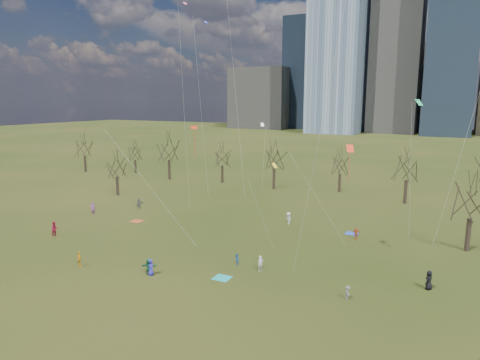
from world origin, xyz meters
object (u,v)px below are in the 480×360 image
at_px(blanket_teal, 222,278).
at_px(person_2, 55,229).
at_px(person_4, 79,259).
at_px(person_1, 261,263).
at_px(blanket_navy, 352,233).
at_px(person_0, 151,267).
at_px(blanket_crimson, 137,221).

xyz_separation_m(blanket_teal, person_2, (-24.99, 1.53, 0.97)).
relative_size(blanket_teal, person_2, 0.81).
relative_size(person_2, person_4, 1.21).
bearing_deg(person_1, blanket_navy, 12.19).
relative_size(blanket_navy, person_2, 0.81).
relative_size(blanket_teal, person_4, 0.98).
distance_m(blanket_navy, person_4, 32.91).
height_order(blanket_navy, person_0, person_0).
xyz_separation_m(blanket_teal, person_1, (2.60, 3.26, 0.79)).
distance_m(blanket_crimson, person_2, 11.11).
height_order(blanket_teal, person_4, person_4).
relative_size(blanket_navy, blanket_crimson, 1.00).
bearing_deg(blanket_crimson, person_0, -45.53).
height_order(blanket_navy, blanket_crimson, same).
xyz_separation_m(person_2, person_4, (10.54, -5.75, -0.17)).
distance_m(blanket_navy, person_1, 17.43).
distance_m(person_0, person_1, 10.87).
xyz_separation_m(blanket_teal, blanket_crimson, (-20.53, 11.65, 0.00)).
distance_m(blanket_crimson, person_1, 24.62).
bearing_deg(person_0, blanket_navy, 81.35).
bearing_deg(person_1, person_2, 123.86).
distance_m(person_1, person_4, 18.62).
bearing_deg(blanket_teal, blanket_navy, 67.99).
height_order(blanket_teal, person_2, person_2).
relative_size(person_1, person_4, 0.99).
bearing_deg(person_0, person_4, -143.62).
bearing_deg(blanket_crimson, person_1, -19.96).
bearing_deg(blanket_navy, person_4, -133.07).
xyz_separation_m(blanket_crimson, person_2, (-4.46, -10.13, 0.97)).
xyz_separation_m(blanket_navy, person_2, (-33.00, -18.29, 0.97)).
relative_size(blanket_navy, person_0, 0.97).
height_order(blanket_crimson, person_0, person_0).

